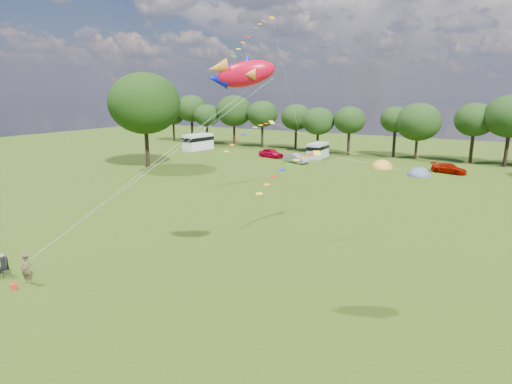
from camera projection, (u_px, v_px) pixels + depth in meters
The scene contains 17 objects.
ground_plane at pixel (181, 292), 23.39m from camera, with size 180.00×180.00×0.00m, color black.
tree_line at pixel (443, 120), 65.30m from camera, with size 102.98×10.98×10.27m.
big_tree at pixel (144, 103), 59.64m from camera, with size 10.00×10.00×13.28m.
car_a at pixel (271, 153), 70.43m from camera, with size 1.77×4.49×1.50m, color #B1001F.
car_b at pixel (296, 158), 65.22m from camera, with size 1.51×4.04×1.43m, color gray.
car_c at pixel (449, 168), 57.03m from camera, with size 1.83×4.35×1.30m, color #940C00.
campervan_a at pixel (198, 141), 79.49m from camera, with size 3.10×6.20×2.93m.
campervan_b at pixel (318, 150), 70.07m from camera, with size 2.26×5.03×2.44m.
tent_orange at pixel (382, 168), 60.88m from camera, with size 3.07×3.37×2.41m.
tent_greyblue at pixel (419, 176), 55.39m from camera, with size 3.03×3.32×2.25m.
kite_flyer at pixel (27, 269), 24.35m from camera, with size 0.60×0.40×1.66m, color brown.
camp_chair at pixel (4, 263), 25.19m from camera, with size 0.75×0.78×1.43m.
kite_bag at pixel (14, 286), 23.71m from camera, with size 0.43×0.29×0.31m, color red.
fish_kite at pixel (241, 74), 21.04m from camera, with size 3.47×2.61×1.88m.
streamer_kite_a at pixel (254, 33), 49.78m from camera, with size 3.29×5.58×5.75m.
streamer_kite_b at pixel (251, 134), 43.66m from camera, with size 4.17×4.66×3.78m.
streamer_kite_c at pixel (294, 165), 31.31m from camera, with size 3.09×4.90×2.77m.
Camera 1 is at (14.49, -16.40, 10.72)m, focal length 30.00 mm.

